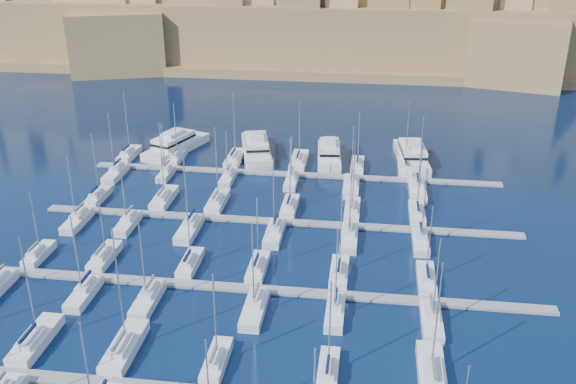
# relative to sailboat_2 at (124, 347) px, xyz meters

# --- Properties ---
(ground) EXTENTS (600.00, 600.00, 0.00)m
(ground) POSITION_rel_sailboat_2_xyz_m (13.36, 28.06, -0.78)
(ground) COLOR #021232
(ground) RESTS_ON ground
(pontoon_mid_near) EXTENTS (84.00, 2.00, 0.40)m
(pontoon_mid_near) POSITION_rel_sailboat_2_xyz_m (13.36, 16.06, -0.58)
(pontoon_mid_near) COLOR slate
(pontoon_mid_near) RESTS_ON ground
(pontoon_mid_far) EXTENTS (84.00, 2.00, 0.40)m
(pontoon_mid_far) POSITION_rel_sailboat_2_xyz_m (13.36, 38.06, -0.58)
(pontoon_mid_far) COLOR slate
(pontoon_mid_far) RESTS_ON ground
(pontoon_far) EXTENTS (84.00, 2.00, 0.40)m
(pontoon_far) POSITION_rel_sailboat_2_xyz_m (13.36, 60.06, -0.58)
(pontoon_far) COLOR slate
(pontoon_far) RESTS_ON ground
(sailboat_1) EXTENTS (2.98, 9.93, 15.36)m
(sailboat_1) POSITION_rel_sailboat_2_xyz_m (-11.59, -0.09, -0.02)
(sailboat_1) COLOR silver
(sailboat_1) RESTS_ON ground
(sailboat_2) EXTENTS (3.04, 10.12, 17.20)m
(sailboat_2) POSITION_rel_sailboat_2_xyz_m (0.00, 0.00, 0.00)
(sailboat_2) COLOR silver
(sailboat_2) RESTS_ON ground
(sailboat_3) EXTENTS (2.42, 8.07, 12.82)m
(sailboat_3) POSITION_rel_sailboat_2_xyz_m (11.86, -1.01, -0.05)
(sailboat_3) COLOR silver
(sailboat_3) RESTS_ON ground
(sailboat_4) EXTENTS (2.35, 7.84, 13.10)m
(sailboat_4) POSITION_rel_sailboat_2_xyz_m (25.29, -1.12, -0.05)
(sailboat_4) COLOR silver
(sailboat_4) RESTS_ON ground
(sailboat_5) EXTENTS (3.11, 10.36, 15.44)m
(sailboat_5) POSITION_rel_sailboat_2_xyz_m (37.26, 0.12, -0.01)
(sailboat_5) COLOR silver
(sailboat_5) RESTS_ON ground
(sailboat_12) EXTENTS (2.26, 7.52, 11.45)m
(sailboat_12) POSITION_rel_sailboat_2_xyz_m (-21.87, 20.72, -0.07)
(sailboat_12) COLOR silver
(sailboat_12) RESTS_ON ground
(sailboat_13) EXTENTS (2.64, 8.79, 11.87)m
(sailboat_13) POSITION_rel_sailboat_2_xyz_m (-11.31, 21.35, -0.06)
(sailboat_13) COLOR silver
(sailboat_13) RESTS_ON ground
(sailboat_14) EXTENTS (2.47, 8.23, 13.99)m
(sailboat_14) POSITION_rel_sailboat_2_xyz_m (2.46, 21.07, -0.04)
(sailboat_14) COLOR silver
(sailboat_14) RESTS_ON ground
(sailboat_15) EXTENTS (2.57, 8.55, 12.27)m
(sailboat_15) POSITION_rel_sailboat_2_xyz_m (12.95, 21.23, -0.05)
(sailboat_15) COLOR silver
(sailboat_15) RESTS_ON ground
(sailboat_16) EXTENTS (2.62, 8.74, 13.67)m
(sailboat_16) POSITION_rel_sailboat_2_xyz_m (25.24, 21.32, -0.04)
(sailboat_16) COLOR silver
(sailboat_16) RESTS_ON ground
(sailboat_17) EXTENTS (2.58, 8.61, 12.45)m
(sailboat_17) POSITION_rel_sailboat_2_xyz_m (37.98, 21.26, -0.05)
(sailboat_17) COLOR silver
(sailboat_17) RESTS_ON ground
(sailboat_19) EXTENTS (2.50, 8.32, 13.43)m
(sailboat_19) POSITION_rel_sailboat_2_xyz_m (-10.10, 11.01, -0.05)
(sailboat_19) COLOR silver
(sailboat_19) RESTS_ON ground
(sailboat_20) EXTENTS (2.65, 8.82, 14.42)m
(sailboat_20) POSITION_rel_sailboat_2_xyz_m (-0.66, 10.77, -0.03)
(sailboat_20) COLOR silver
(sailboat_20) RESTS_ON ground
(sailboat_21) EXTENTS (2.80, 9.34, 14.20)m
(sailboat_21) POSITION_rel_sailboat_2_xyz_m (14.45, 10.51, -0.03)
(sailboat_21) COLOR silver
(sailboat_21) RESTS_ON ground
(sailboat_22) EXTENTS (2.45, 8.17, 13.76)m
(sailboat_22) POSITION_rel_sailboat_2_xyz_m (25.30, 11.08, -0.04)
(sailboat_22) COLOR silver
(sailboat_22) RESTS_ON ground
(sailboat_23) EXTENTS (2.66, 8.86, 13.50)m
(sailboat_23) POSITION_rel_sailboat_2_xyz_m (38.00, 10.75, -0.04)
(sailboat_23) COLOR silver
(sailboat_23) RESTS_ON ground
(sailboat_24) EXTENTS (2.41, 8.02, 13.33)m
(sailboat_24) POSITION_rel_sailboat_2_xyz_m (-21.43, 42.97, -0.05)
(sailboat_24) COLOR silver
(sailboat_24) RESTS_ON ground
(sailboat_25) EXTENTS (2.92, 9.74, 15.72)m
(sailboat_25) POSITION_rel_sailboat_2_xyz_m (-8.87, 43.81, -0.02)
(sailboat_25) COLOR silver
(sailboat_25) RESTS_ON ground
(sailboat_26) EXTENTS (2.85, 9.49, 15.25)m
(sailboat_26) POSITION_rel_sailboat_2_xyz_m (1.40, 43.69, -0.02)
(sailboat_26) COLOR silver
(sailboat_26) RESTS_ON ground
(sailboat_27) EXTENTS (2.62, 8.75, 13.93)m
(sailboat_27) POSITION_rel_sailboat_2_xyz_m (14.93, 43.33, -0.04)
(sailboat_27) COLOR silver
(sailboat_27) RESTS_ON ground
(sailboat_28) EXTENTS (2.66, 8.87, 14.08)m
(sailboat_28) POSITION_rel_sailboat_2_xyz_m (26.27, 43.39, -0.04)
(sailboat_28) COLOR silver
(sailboat_28) RESTS_ON ground
(sailboat_29) EXTENTS (2.71, 9.04, 13.98)m
(sailboat_29) POSITION_rel_sailboat_2_xyz_m (37.73, 43.47, -0.04)
(sailboat_29) COLOR silver
(sailboat_29) RESTS_ON ground
(sailboat_30) EXTENTS (2.62, 8.75, 13.12)m
(sailboat_30) POSITION_rel_sailboat_2_xyz_m (-20.91, 32.80, -0.05)
(sailboat_30) COLOR silver
(sailboat_30) RESTS_ON ground
(sailboat_31) EXTENTS (2.51, 8.36, 12.87)m
(sailboat_31) POSITION_rel_sailboat_2_xyz_m (-11.86, 32.99, -0.05)
(sailboat_31) COLOR silver
(sailboat_31) RESTS_ON ground
(sailboat_32) EXTENTS (2.90, 9.65, 14.02)m
(sailboat_32) POSITION_rel_sailboat_2_xyz_m (-0.75, 32.36, -0.03)
(sailboat_32) COLOR silver
(sailboat_32) RESTS_ON ground
(sailboat_33) EXTENTS (2.72, 9.07, 14.50)m
(sailboat_33) POSITION_rel_sailboat_2_xyz_m (13.77, 32.64, -0.03)
(sailboat_33) COLOR silver
(sailboat_33) RESTS_ON ground
(sailboat_34) EXTENTS (2.75, 9.16, 14.36)m
(sailboat_34) POSITION_rel_sailboat_2_xyz_m (26.18, 32.60, -0.03)
(sailboat_34) COLOR silver
(sailboat_34) RESTS_ON ground
(sailboat_35) EXTENTS (2.54, 8.47, 14.09)m
(sailboat_35) POSITION_rel_sailboat_2_xyz_m (37.79, 32.94, -0.04)
(sailboat_35) COLOR silver
(sailboat_35) RESTS_ON ground
(sailboat_36) EXTENTS (2.75, 9.15, 15.06)m
(sailboat_36) POSITION_rel_sailboat_2_xyz_m (-23.75, 65.52, -0.03)
(sailboat_36) COLOR silver
(sailboat_36) RESTS_ON ground
(sailboat_37) EXTENTS (2.45, 8.18, 13.02)m
(sailboat_37) POSITION_rel_sailboat_2_xyz_m (-12.78, 65.05, -0.05)
(sailboat_37) COLOR silver
(sailboat_37) RESTS_ON ground
(sailboat_38) EXTENTS (3.01, 10.02, 15.32)m
(sailboat_38) POSITION_rel_sailboat_2_xyz_m (-0.06, 65.95, -0.02)
(sailboat_38) COLOR silver
(sailboat_38) RESTS_ON ground
(sailboat_39) EXTENTS (3.26, 10.88, 14.13)m
(sailboat_39) POSITION_rel_sailboat_2_xyz_m (13.90, 66.37, -0.01)
(sailboat_39) COLOR silver
(sailboat_39) RESTS_ON ground
(sailboat_40) EXTENTS (2.65, 8.84, 12.81)m
(sailboat_40) POSITION_rel_sailboat_2_xyz_m (26.46, 65.37, -0.05)
(sailboat_40) COLOR silver
(sailboat_40) RESTS_ON ground
(sailboat_41) EXTENTS (2.84, 9.45, 15.62)m
(sailboat_41) POSITION_rel_sailboat_2_xyz_m (36.36, 65.67, -0.02)
(sailboat_41) COLOR silver
(sailboat_41) RESTS_ON ground
(sailboat_42) EXTENTS (2.73, 9.11, 13.93)m
(sailboat_42) POSITION_rel_sailboat_2_xyz_m (-22.49, 54.62, -0.04)
(sailboat_42) COLOR silver
(sailboat_42) RESTS_ON ground
(sailboat_43) EXTENTS (2.15, 7.15, 11.97)m
(sailboat_43) POSITION_rel_sailboat_2_xyz_m (-12.21, 55.58, -0.06)
(sailboat_43) COLOR silver
(sailboat_43) RESTS_ON ground
(sailboat_44) EXTENTS (2.35, 7.83, 10.94)m
(sailboat_44) POSITION_rel_sailboat_2_xyz_m (0.85, 55.25, -0.07)
(sailboat_44) COLOR silver
(sailboat_44) RESTS_ON ground
(sailboat_45) EXTENTS (2.37, 7.88, 10.81)m
(sailboat_45) POSITION_rel_sailboat_2_xyz_m (13.77, 55.22, -0.07)
(sailboat_45) COLOR silver
(sailboat_45) RESTS_ON ground
(sailboat_46) EXTENTS (3.02, 10.08, 13.45)m
(sailboat_46) POSITION_rel_sailboat_2_xyz_m (25.63, 54.15, -0.03)
(sailboat_46) COLOR silver
(sailboat_46) RESTS_ON ground
(sailboat_47) EXTENTS (3.16, 10.53, 16.02)m
(sailboat_47) POSITION_rel_sailboat_2_xyz_m (38.32, 53.92, -0.01)
(sailboat_47) COLOR silver
(sailboat_47) RESTS_ON ground
(motor_yacht_a) EXTENTS (11.58, 19.39, 5.25)m
(motor_yacht_a) POSITION_rel_sailboat_2_xyz_m (-14.65, 70.52, 0.95)
(motor_yacht_a) COLOR silver
(motor_yacht_a) RESTS_ON ground
(motor_yacht_b) EXTENTS (10.14, 20.06, 5.25)m
(motor_yacht_b) POSITION_rel_sailboat_2_xyz_m (3.84, 70.82, 0.95)
(motor_yacht_b) COLOR silver
(motor_yacht_b) RESTS_ON ground
(motor_yacht_c) EXTENTS (6.23, 16.55, 5.25)m
(motor_yacht_c) POSITION_rel_sailboat_2_xyz_m (20.18, 69.34, 0.95)
(motor_yacht_c) COLOR silver
(motor_yacht_c) RESTS_ON ground
(motor_yacht_d) EXTENTS (7.50, 19.33, 5.25)m
(motor_yacht_d) POSITION_rel_sailboat_2_xyz_m (37.90, 70.63, 0.95)
(motor_yacht_d) COLOR silver
(motor_yacht_d) RESTS_ON ground
(fortified_city) EXTENTS (460.00, 108.95, 59.52)m
(fortified_city) POSITION_rel_sailboat_2_xyz_m (13.18, 183.32, 13.96)
(fortified_city) COLOR brown
(fortified_city) RESTS_ON ground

